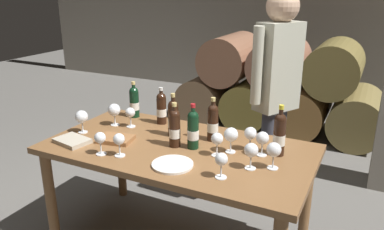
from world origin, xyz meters
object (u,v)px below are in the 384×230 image
(wine_glass_0, at_px, (130,113))
(wine_glass_2, at_px, (221,160))
(wine_bottle_4, at_px, (134,102))
(wine_glass_6, at_px, (251,151))
(wine_bottle_6, at_px, (193,129))
(wine_glass_5, at_px, (231,135))
(wine_glass_8, at_px, (262,139))
(wine_glass_9, at_px, (217,140))
(wine_glass_7, at_px, (114,110))
(serving_plate, at_px, (173,164))
(wine_bottle_1, at_px, (161,108))
(wine_glass_3, at_px, (100,139))
(wine_bottle_2, at_px, (213,122))
(sommelier_presenting, at_px, (277,85))
(wine_bottle_0, at_px, (175,128))
(tasting_notebook, at_px, (72,141))
(wine_glass_1, at_px, (274,150))
(wine_glass_11, at_px, (119,140))
(leather_ledger, at_px, (116,139))
(wine_glass_10, at_px, (82,117))
(wine_bottle_5, at_px, (173,118))
(wine_bottle_3, at_px, (279,134))
(dining_table, at_px, (178,159))
(wine_glass_4, at_px, (250,134))

(wine_glass_0, bearing_deg, wine_glass_2, -25.66)
(wine_bottle_4, relative_size, wine_glass_6, 1.83)
(wine_bottle_6, height_order, wine_glass_5, wine_bottle_6)
(wine_glass_8, bearing_deg, wine_glass_6, -91.55)
(wine_glass_2, distance_m, wine_glass_9, 0.28)
(wine_glass_7, height_order, serving_plate, wine_glass_7)
(wine_bottle_4, bearing_deg, wine_bottle_1, -7.43)
(wine_glass_2, height_order, wine_glass_3, same)
(wine_bottle_2, distance_m, serving_plate, 0.47)
(wine_bottle_2, bearing_deg, sommelier_presenting, 64.26)
(wine_bottle_0, distance_m, tasting_notebook, 0.69)
(wine_bottle_0, distance_m, wine_bottle_2, 0.27)
(wine_bottle_0, xyz_separation_m, wine_bottle_2, (0.18, 0.20, 0.00))
(wine_glass_0, distance_m, tasting_notebook, 0.46)
(wine_glass_2, distance_m, wine_glass_7, 1.08)
(wine_glass_1, relative_size, wine_glass_3, 1.09)
(wine_glass_3, height_order, wine_glass_11, same)
(wine_glass_7, bearing_deg, wine_glass_11, -49.71)
(wine_bottle_2, height_order, leather_ledger, wine_bottle_2)
(wine_glass_11, xyz_separation_m, sommelier_presenting, (0.67, 1.04, 0.18))
(wine_glass_6, relative_size, tasting_notebook, 0.70)
(wine_glass_9, height_order, wine_glass_10, wine_glass_10)
(wine_bottle_6, relative_size, wine_glass_3, 2.03)
(wine_bottle_0, height_order, wine_glass_5, wine_bottle_0)
(wine_bottle_2, bearing_deg, wine_glass_0, -176.83)
(wine_glass_0, bearing_deg, wine_glass_6, -14.24)
(wine_glass_2, height_order, wine_glass_9, wine_glass_9)
(wine_bottle_0, relative_size, wine_glass_10, 1.80)
(wine_bottle_2, height_order, wine_glass_10, wine_bottle_2)
(wine_glass_5, height_order, wine_glass_7, wine_glass_7)
(wine_bottle_1, xyz_separation_m, wine_glass_1, (0.94, -0.36, -0.01))
(wine_glass_8, distance_m, wine_glass_11, 0.86)
(wine_glass_6, distance_m, serving_plate, 0.45)
(wine_glass_10, bearing_deg, wine_glass_2, -9.18)
(wine_bottle_5, distance_m, wine_glass_8, 0.63)
(wine_bottle_3, height_order, wine_glass_10, wine_bottle_3)
(wine_bottle_3, xyz_separation_m, wine_glass_11, (-0.85, -0.44, -0.03))
(dining_table, height_order, serving_plate, serving_plate)
(wine_glass_6, xyz_separation_m, wine_glass_10, (-1.22, 0.01, 0.00))
(wine_bottle_3, distance_m, wine_glass_2, 0.47)
(wine_bottle_2, bearing_deg, wine_glass_10, -162.27)
(wine_glass_4, relative_size, wine_glass_9, 1.03)
(wine_bottle_4, distance_m, wine_glass_6, 1.18)
(wine_glass_2, distance_m, serving_plate, 0.32)
(dining_table, bearing_deg, wine_glass_6, -10.44)
(wine_glass_9, bearing_deg, wine_glass_4, 47.61)
(wine_glass_7, bearing_deg, wine_glass_5, -4.24)
(wine_glass_1, xyz_separation_m, wine_glass_3, (-0.99, -0.28, -0.01))
(wine_bottle_2, distance_m, wine_glass_11, 0.62)
(wine_glass_0, bearing_deg, wine_glass_11, -62.53)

